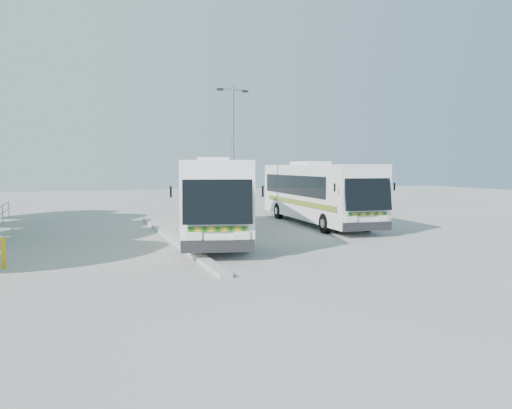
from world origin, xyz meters
name	(u,v)px	position (x,y,z in m)	size (l,w,h in m)	color
ground	(238,244)	(0.00, 0.00, 0.00)	(100.00, 100.00, 0.00)	#A9A9A4
kerb_divider	(172,238)	(-2.30, 2.00, 0.07)	(0.40, 16.00, 0.15)	#B2B2AD
coach_main	(213,196)	(-0.44, 2.09, 1.84)	(5.26, 12.30, 3.35)	white
coach_adjacent	(316,192)	(6.23, 5.16, 1.78)	(3.26, 11.83, 3.24)	white
lamppost	(233,148)	(2.00, 6.87, 4.13)	(1.83, 0.40, 7.49)	#919499
bollard	(4,253)	(-8.31, -2.29, 0.49)	(0.14, 0.14, 0.98)	#D69C0C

